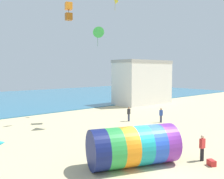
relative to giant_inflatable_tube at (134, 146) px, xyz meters
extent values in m
plane|color=#CCBA8C|center=(0.32, -1.14, -1.22)|extent=(120.00, 120.00, 0.00)
cylinder|color=navy|center=(-2.15, 0.84, 0.00)|extent=(1.74, 2.61, 2.45)
cylinder|color=green|center=(-1.30, 0.50, 0.00)|extent=(1.74, 2.61, 2.45)
cylinder|color=orange|center=(-0.45, 0.17, 0.00)|extent=(1.74, 2.61, 2.45)
cylinder|color=teal|center=(0.40, -0.16, 0.00)|extent=(1.74, 2.61, 2.45)
cylinder|color=blue|center=(1.25, -0.49, 0.00)|extent=(1.74, 2.61, 2.45)
cylinder|color=purple|center=(2.10, -0.82, 0.00)|extent=(1.74, 2.61, 2.45)
cylinder|color=black|center=(2.54, -0.99, 0.00)|extent=(0.87, 2.12, 2.25)
cylinder|color=black|center=(3.96, -2.37, -0.81)|extent=(0.24, 0.24, 0.83)
cube|color=red|center=(3.96, -2.37, -0.08)|extent=(0.38, 0.26, 0.63)
sphere|color=beige|center=(3.96, -2.37, 0.37)|extent=(0.23, 0.23, 0.23)
cube|color=orange|center=(-2.16, 3.87, 8.84)|extent=(0.53, 0.53, 0.45)
cube|color=#8F4F12|center=(-2.16, 3.87, 8.16)|extent=(0.53, 0.53, 0.45)
cylinder|color=black|center=(-2.16, 3.87, 8.50)|extent=(0.02, 0.02, 1.20)
cone|color=green|center=(5.43, 10.58, 8.83)|extent=(1.76, 1.91, 1.54)
cylinder|color=#1E642A|center=(5.43, 10.58, 7.87)|extent=(0.03, 0.03, 1.28)
cylinder|color=olive|center=(8.83, 11.64, 12.25)|extent=(0.03, 0.03, 1.27)
cylinder|color=#383D56|center=(11.58, 6.89, -0.82)|extent=(0.24, 0.24, 0.81)
cube|color=#2D4CA5|center=(11.58, 6.89, -0.11)|extent=(0.42, 0.39, 0.61)
sphere|color=#9E7051|center=(11.58, 6.89, 0.32)|extent=(0.22, 0.22, 0.22)
cylinder|color=#383D56|center=(9.34, 9.80, -0.81)|extent=(0.24, 0.24, 0.83)
cube|color=#232328|center=(9.34, 9.80, -0.09)|extent=(0.40, 0.29, 0.62)
sphere|color=#9E7051|center=(9.34, 9.80, 0.36)|extent=(0.22, 0.22, 0.22)
cube|color=silver|center=(22.18, 19.19, 2.36)|extent=(10.55, 4.87, 7.17)
cube|color=#9D9992|center=(22.18, 19.19, 6.20)|extent=(10.76, 4.96, 0.50)
cone|color=#2DB2C6|center=(-7.40, 1.39, 1.32)|extent=(0.45, 0.36, 0.36)
cube|color=red|center=(3.60, -3.21, -1.04)|extent=(0.56, 0.63, 0.36)
camera|label=1|loc=(-10.91, -10.49, 4.65)|focal=40.00mm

